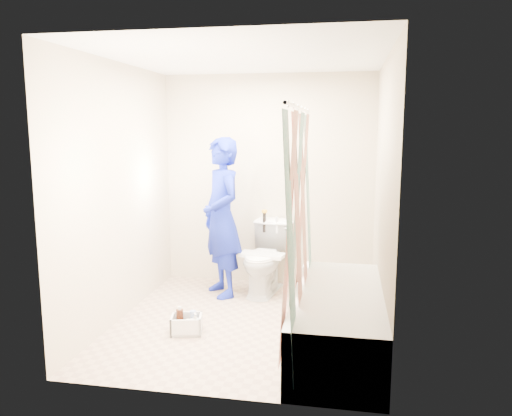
% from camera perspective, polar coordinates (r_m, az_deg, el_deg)
% --- Properties ---
extents(floor, '(2.60, 2.60, 0.00)m').
position_cam_1_polar(floor, '(4.77, -1.18, -13.04)').
color(floor, tan).
rests_on(floor, ground).
extents(ceiling, '(2.40, 2.60, 0.02)m').
position_cam_1_polar(ceiling, '(4.45, -1.29, 16.87)').
color(ceiling, white).
rests_on(ceiling, wall_back).
extents(wall_back, '(2.40, 0.02, 2.40)m').
position_cam_1_polar(wall_back, '(5.73, 1.38, 3.14)').
color(wall_back, '#C4B196').
rests_on(wall_back, ground).
extents(wall_front, '(2.40, 0.02, 2.40)m').
position_cam_1_polar(wall_front, '(3.21, -5.90, -1.72)').
color(wall_front, '#C4B196').
rests_on(wall_front, ground).
extents(wall_left, '(0.02, 2.60, 2.40)m').
position_cam_1_polar(wall_left, '(4.84, -15.29, 1.69)').
color(wall_left, '#C4B196').
rests_on(wall_left, ground).
extents(wall_right, '(0.02, 2.60, 2.40)m').
position_cam_1_polar(wall_right, '(4.38, 14.34, 0.97)').
color(wall_right, '#C4B196').
rests_on(wall_right, ground).
extents(bathtub, '(0.70, 1.75, 0.50)m').
position_cam_1_polar(bathtub, '(4.19, 9.33, -12.44)').
color(bathtub, white).
rests_on(bathtub, ground).
extents(curtain_rod, '(0.02, 1.90, 0.02)m').
position_cam_1_polar(curtain_rod, '(3.92, 5.06, 11.28)').
color(curtain_rod, silver).
rests_on(curtain_rod, wall_back).
extents(shower_curtain, '(0.06, 1.75, 1.80)m').
position_cam_1_polar(shower_curtain, '(4.00, 4.87, -2.17)').
color(shower_curtain, white).
rests_on(shower_curtain, curtain_rod).
extents(toilet, '(0.55, 0.82, 0.78)m').
position_cam_1_polar(toilet, '(5.48, 1.10, -5.75)').
color(toilet, silver).
rests_on(toilet, ground).
extents(tank_lid, '(0.50, 0.28, 0.04)m').
position_cam_1_polar(tank_lid, '(5.35, 0.68, -5.38)').
color(tank_lid, white).
rests_on(tank_lid, toilet).
extents(tank_internals, '(0.19, 0.07, 0.25)m').
position_cam_1_polar(tank_internals, '(5.61, 1.34, -1.46)').
color(tank_internals, black).
rests_on(tank_internals, toilet).
extents(plumber, '(0.70, 0.74, 1.70)m').
position_cam_1_polar(plumber, '(5.34, -3.94, -1.10)').
color(plumber, '#113BAA').
rests_on(plumber, ground).
extents(cleaning_caddy, '(0.31, 0.27, 0.21)m').
position_cam_1_polar(cleaning_caddy, '(4.58, -7.84, -13.10)').
color(cleaning_caddy, silver).
rests_on(cleaning_caddy, ground).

